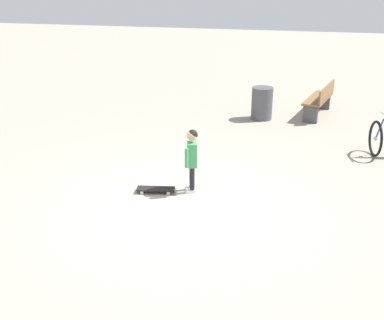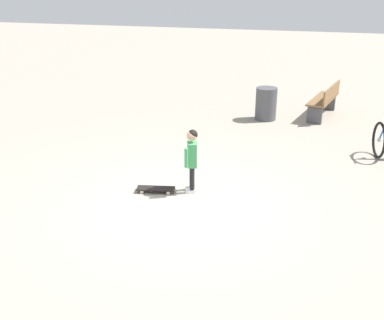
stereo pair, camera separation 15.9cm
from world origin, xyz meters
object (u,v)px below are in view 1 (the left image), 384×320
(street_bench, at_px, (320,99))
(trash_bin, at_px, (262,103))
(child_person, at_px, (192,154))
(skateboard, at_px, (156,189))

(street_bench, bearing_deg, trash_bin, -154.92)
(child_person, bearing_deg, skateboard, -160.35)
(skateboard, bearing_deg, street_bench, 64.33)
(child_person, height_order, skateboard, child_person)
(child_person, xyz_separation_m, street_bench, (1.99, 5.10, -0.23))
(child_person, relative_size, skateboard, 1.65)
(child_person, height_order, trash_bin, child_person)
(street_bench, relative_size, trash_bin, 2.10)
(street_bench, distance_m, trash_bin, 1.52)
(street_bench, height_order, trash_bin, street_bench)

